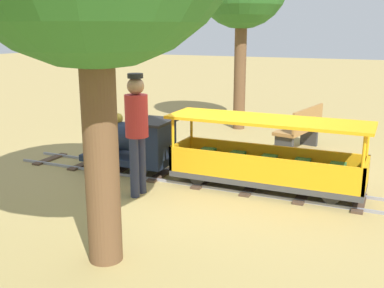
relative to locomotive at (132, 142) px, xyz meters
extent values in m
plane|color=#A38C51|center=(0.00, -1.30, -0.48)|extent=(60.00, 60.00, 0.00)
cube|color=gray|center=(-0.24, -1.21, -0.46)|extent=(0.03, 6.40, 0.04)
cube|color=gray|center=(0.24, -1.21, -0.46)|extent=(0.03, 6.40, 0.04)
cube|color=#4C3828|center=(0.00, -3.34, -0.47)|extent=(0.73, 0.14, 0.03)
cube|color=#4C3828|center=(0.00, -2.63, -0.47)|extent=(0.73, 0.14, 0.03)
cube|color=#4C3828|center=(0.00, -1.92, -0.47)|extent=(0.73, 0.14, 0.03)
cube|color=#4C3828|center=(0.00, -1.21, -0.47)|extent=(0.73, 0.14, 0.03)
cube|color=#4C3828|center=(0.00, -0.50, -0.47)|extent=(0.73, 0.14, 0.03)
cube|color=#4C3828|center=(0.00, 0.21, -0.47)|extent=(0.73, 0.14, 0.03)
cube|color=#4C3828|center=(0.00, 0.92, -0.47)|extent=(0.73, 0.14, 0.03)
cube|color=#4C3828|center=(0.00, 1.63, -0.47)|extent=(0.73, 0.14, 0.03)
cube|color=#192338|center=(0.00, 0.09, -0.27)|extent=(0.61, 1.40, 0.10)
cylinder|color=#192338|center=(0.00, 0.29, 0.08)|extent=(0.44, 0.85, 0.44)
cylinder|color=#B7932D|center=(0.00, 0.71, 0.08)|extent=(0.37, 0.02, 0.37)
cylinder|color=#192338|center=(0.00, 0.59, 0.45)|extent=(0.12, 0.12, 0.30)
sphere|color=#B7932D|center=(0.00, 0.24, 0.35)|extent=(0.16, 0.16, 0.16)
cube|color=#192338|center=(0.00, -0.39, 0.05)|extent=(0.61, 0.45, 0.55)
cube|color=black|center=(0.00, -0.39, 0.35)|extent=(0.69, 0.53, 0.04)
sphere|color=#F2EAB2|center=(0.00, 0.74, 0.34)|extent=(0.10, 0.10, 0.10)
cylinder|color=#2D2D2D|center=(-0.24, 0.44, -0.28)|extent=(0.05, 0.32, 0.32)
cylinder|color=#2D2D2D|center=(0.24, 0.44, -0.28)|extent=(0.05, 0.32, 0.32)
cylinder|color=#2D2D2D|center=(-0.24, -0.26, -0.28)|extent=(0.05, 0.32, 0.32)
cylinder|color=#2D2D2D|center=(0.24, -0.26, -0.28)|extent=(0.05, 0.32, 0.32)
cube|color=#3F3F3F|center=(0.00, -2.11, -0.30)|extent=(0.69, 2.60, 0.08)
cube|color=orange|center=(-0.32, -2.11, -0.09)|extent=(0.04, 2.60, 0.35)
cube|color=orange|center=(0.32, -2.11, -0.09)|extent=(0.04, 2.60, 0.35)
cube|color=orange|center=(0.00, -0.83, -0.09)|extent=(0.69, 0.04, 0.35)
cube|color=orange|center=(0.00, -3.39, -0.09)|extent=(0.69, 0.04, 0.35)
cylinder|color=orange|center=(-0.31, -0.86, 0.11)|extent=(0.04, 0.04, 0.75)
cylinder|color=orange|center=(0.31, -0.86, 0.11)|extent=(0.04, 0.04, 0.75)
cylinder|color=orange|center=(-0.31, -3.36, 0.11)|extent=(0.04, 0.04, 0.75)
cylinder|color=orange|center=(0.31, -3.36, 0.11)|extent=(0.04, 0.04, 0.75)
cube|color=orange|center=(0.00, -2.11, 0.51)|extent=(0.79, 2.70, 0.04)
cube|color=#2D6B33|center=(0.00, -3.03, -0.14)|extent=(0.53, 0.20, 0.24)
cube|color=#2D6B33|center=(0.00, -2.57, -0.14)|extent=(0.53, 0.20, 0.24)
cube|color=#2D6B33|center=(0.00, -2.11, -0.14)|extent=(0.53, 0.20, 0.24)
cube|color=#2D6B33|center=(0.00, -1.65, -0.14)|extent=(0.53, 0.20, 0.24)
cube|color=#2D6B33|center=(0.00, -1.19, -0.14)|extent=(0.53, 0.20, 0.24)
cylinder|color=#262626|center=(-0.24, -1.20, -0.32)|extent=(0.04, 0.24, 0.24)
cylinder|color=#262626|center=(0.24, -1.20, -0.32)|extent=(0.04, 0.24, 0.24)
cylinder|color=#262626|center=(-0.24, -3.02, -0.32)|extent=(0.04, 0.24, 0.24)
cylinder|color=#262626|center=(0.24, -3.02, -0.32)|extent=(0.04, 0.24, 0.24)
cylinder|color=#282D47|center=(-0.94, -0.60, -0.08)|extent=(0.12, 0.12, 0.80)
cylinder|color=#282D47|center=(-0.76, -0.60, -0.08)|extent=(0.12, 0.12, 0.80)
cylinder|color=#B22828|center=(-0.85, -0.60, 0.59)|extent=(0.30, 0.30, 0.55)
sphere|color=#936B4C|center=(-0.85, -0.60, 0.98)|extent=(0.22, 0.22, 0.22)
cylinder|color=black|center=(-0.85, -0.60, 1.11)|extent=(0.20, 0.20, 0.06)
cube|color=olive|center=(2.28, -2.07, -0.06)|extent=(1.35, 0.65, 0.06)
cube|color=olive|center=(2.25, -2.25, 0.14)|extent=(1.28, 0.29, 0.40)
cube|color=#333333|center=(1.73, -1.96, -0.27)|extent=(0.14, 0.33, 0.42)
cube|color=#333333|center=(2.84, -2.18, -0.27)|extent=(0.14, 0.33, 0.42)
cylinder|color=brown|center=(-2.53, -1.23, 0.63)|extent=(0.32, 0.32, 2.22)
cylinder|color=brown|center=(3.75, -0.47, 0.74)|extent=(0.26, 0.26, 2.45)
camera|label=1|loc=(-5.90, -3.66, 1.68)|focal=43.21mm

